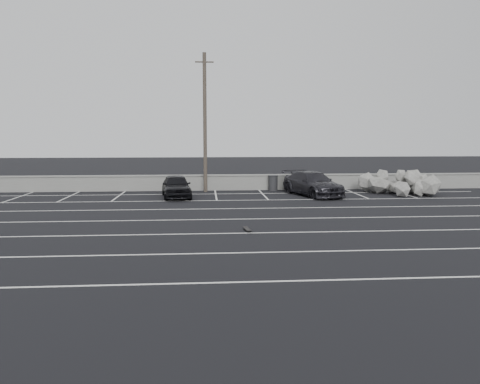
{
  "coord_description": "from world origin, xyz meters",
  "views": [
    {
      "loc": [
        0.35,
        -17.67,
        3.81
      ],
      "look_at": [
        2.03,
        4.87,
        1.0
      ],
      "focal_mm": 35.0,
      "sensor_mm": 36.0,
      "label": 1
    }
  ],
  "objects": [
    {
      "name": "utility_pole",
      "position": [
        0.36,
        13.2,
        4.56
      ],
      "size": [
        1.2,
        0.24,
        9.0
      ],
      "color": "#4C4238",
      "rests_on": "ground"
    },
    {
      "name": "skateboard",
      "position": [
        1.99,
        0.4,
        0.07
      ],
      "size": [
        0.27,
        0.74,
        0.09
      ],
      "rotation": [
        0.0,
        0.0,
        0.12
      ],
      "color": "black",
      "rests_on": "ground"
    },
    {
      "name": "car_right",
      "position": [
        7.02,
        10.85,
        0.74
      ],
      "size": [
        3.54,
        5.46,
        1.47
      ],
      "primitive_type": "imported",
      "rotation": [
        0.0,
        0.0,
        0.32
      ],
      "color": "black",
      "rests_on": "ground"
    },
    {
      "name": "trash_bin",
      "position": [
        4.92,
        13.49,
        0.53
      ],
      "size": [
        0.85,
        0.85,
        1.04
      ],
      "rotation": [
        0.0,
        0.0,
        0.28
      ],
      "color": "#28282A",
      "rests_on": "ground"
    },
    {
      "name": "seawall",
      "position": [
        0.0,
        14.0,
        0.55
      ],
      "size": [
        50.0,
        0.45,
        1.06
      ],
      "color": "gray",
      "rests_on": "ground"
    },
    {
      "name": "car_left",
      "position": [
        -1.41,
        10.61,
        0.69
      ],
      "size": [
        2.14,
        4.25,
        1.39
      ],
      "primitive_type": "imported",
      "rotation": [
        0.0,
        0.0,
        0.13
      ],
      "color": "black",
      "rests_on": "ground"
    },
    {
      "name": "stall_lines",
      "position": [
        -0.08,
        4.41,
        0.0
      ],
      "size": [
        36.0,
        20.05,
        0.01
      ],
      "color": "silver",
      "rests_on": "ground"
    },
    {
      "name": "ground",
      "position": [
        0.0,
        0.0,
        0.0
      ],
      "size": [
        120.0,
        120.0,
        0.0
      ],
      "primitive_type": "plane",
      "color": "black",
      "rests_on": "ground"
    },
    {
      "name": "riprap_pile",
      "position": [
        12.98,
        11.27,
        0.51
      ],
      "size": [
        4.88,
        3.84,
        1.39
      ],
      "color": "gray",
      "rests_on": "ground"
    }
  ]
}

